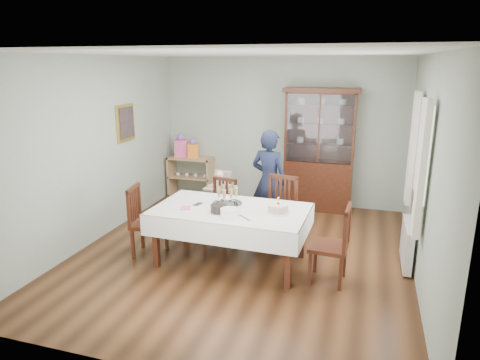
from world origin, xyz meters
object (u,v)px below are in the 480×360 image
at_px(chair_far_left, 220,222).
at_px(birthday_cake, 278,208).
at_px(chair_end_right, 330,259).
at_px(gift_bag_pink, 181,147).
at_px(gift_bag_orange, 193,149).
at_px(sideboard, 191,177).
at_px(woman, 269,182).
at_px(champagne_tray, 227,199).
at_px(china_cabinet, 319,148).
at_px(chair_far_right, 277,227).
at_px(high_chair, 220,205).
at_px(chair_end_left, 148,235).
at_px(dining_table, 231,235).

relative_size(chair_far_left, birthday_cake, 3.08).
distance_m(chair_end_right, gift_bag_pink, 4.22).
bearing_deg(gift_bag_orange, sideboard, 164.61).
xyz_separation_m(chair_end_right, woman, (-1.08, 1.38, 0.52)).
xyz_separation_m(sideboard, chair_end_right, (2.98, -2.72, -0.11)).
distance_m(sideboard, birthday_cake, 3.46).
bearing_deg(champagne_tray, sideboard, 123.07).
xyz_separation_m(china_cabinet, chair_far_right, (-0.34, -1.88, -0.82)).
bearing_deg(gift_bag_pink, china_cabinet, -0.03).
bearing_deg(high_chair, chair_end_right, -23.84).
height_order(chair_far_left, birthday_cake, birthday_cake).
relative_size(chair_far_left, chair_far_right, 0.89).
height_order(chair_far_left, chair_end_right, chair_end_right).
distance_m(woman, champagne_tray, 1.14).
bearing_deg(high_chair, china_cabinet, 55.62).
xyz_separation_m(chair_end_right, birthday_cake, (-0.68, 0.17, 0.52)).
bearing_deg(sideboard, gift_bag_orange, -15.39).
relative_size(chair_far_right, gift_bag_pink, 2.25).
relative_size(chair_far_right, chair_end_left, 1.05).
height_order(chair_far_right, high_chair, chair_far_right).
bearing_deg(dining_table, gift_bag_orange, 122.16).
xyz_separation_m(champagne_tray, gift_bag_orange, (-1.51, 2.41, 0.13)).
distance_m(dining_table, chair_far_right, 0.83).
distance_m(chair_far_left, gift_bag_orange, 2.30).
bearing_deg(birthday_cake, chair_end_right, -14.08).
bearing_deg(chair_far_right, dining_table, -115.70).
bearing_deg(chair_far_right, gift_bag_pink, 151.50).
distance_m(champagne_tray, gift_bag_pink, 3.00).
height_order(champagne_tray, birthday_cake, champagne_tray).
bearing_deg(chair_end_left, gift_bag_orange, 0.69).
height_order(chair_far_left, gift_bag_orange, gift_bag_orange).
relative_size(chair_far_right, gift_bag_orange, 2.67).
bearing_deg(chair_far_left, chair_end_left, -124.99).
relative_size(woman, gift_bag_orange, 4.22).
relative_size(dining_table, woman, 1.25).
xyz_separation_m(high_chair, champagne_tray, (0.48, -1.06, 0.47)).
height_order(high_chair, gift_bag_orange, gift_bag_orange).
xyz_separation_m(chair_far_left, woman, (0.63, 0.52, 0.54)).
bearing_deg(sideboard, woman, -35.12).
bearing_deg(gift_bag_pink, sideboard, 6.16).
distance_m(chair_far_left, champagne_tray, 0.86).
height_order(chair_far_right, gift_bag_orange, gift_bag_orange).
xyz_separation_m(china_cabinet, champagne_tray, (-0.92, -2.41, -0.29)).
xyz_separation_m(sideboard, high_chair, (1.10, -1.37, -0.03)).
height_order(high_chair, gift_bag_pink, gift_bag_pink).
height_order(dining_table, gift_bag_pink, gift_bag_pink).
relative_size(chair_far_left, high_chair, 0.97).
distance_m(dining_table, chair_end_right, 1.32).
height_order(dining_table, chair_far_left, chair_far_left).
relative_size(chair_far_left, champagne_tray, 2.27).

